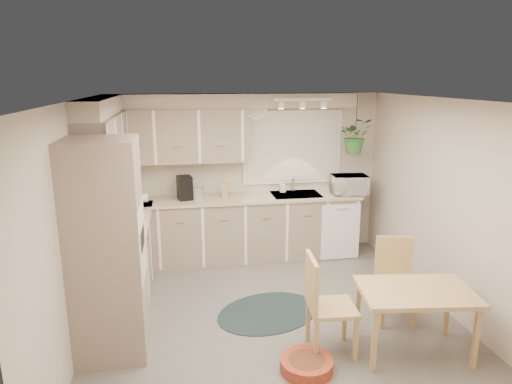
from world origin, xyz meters
TOP-DOWN VIEW (x-y plane):
  - floor at (0.00, 0.00)m, footprint 4.20×4.20m
  - ceiling at (0.00, 0.00)m, footprint 4.20×4.20m
  - wall_back at (0.00, 2.10)m, footprint 4.00×0.04m
  - wall_front at (0.00, -2.10)m, footprint 4.00×0.04m
  - wall_left at (-2.00, 0.00)m, footprint 0.04×4.20m
  - wall_right at (2.00, 0.00)m, footprint 0.04×4.20m
  - base_cab_left at (-1.70, 0.88)m, footprint 0.60×1.85m
  - base_cab_back at (-0.20, 1.80)m, footprint 3.60×0.60m
  - counter_left at (-1.69, 0.88)m, footprint 0.64×1.89m
  - counter_back at (-0.20, 1.79)m, footprint 3.64×0.64m
  - oven_stack at (-1.68, -0.38)m, footprint 0.65×0.65m
  - wall_oven_face at (-1.35, -0.38)m, footprint 0.02×0.56m
  - upper_cab_left at (-1.82, 1.00)m, footprint 0.35×2.00m
  - upper_cab_back at (-1.00, 1.93)m, footprint 2.00×0.35m
  - soffit_left at (-1.85, 1.00)m, footprint 0.30×2.00m
  - soffit_back at (-0.20, 1.95)m, footprint 3.60×0.30m
  - cooktop at (-1.68, 0.30)m, footprint 0.52×0.58m
  - range_hood at (-1.70, 0.30)m, footprint 0.40×0.60m
  - window_blinds at (0.70, 2.07)m, footprint 1.40×0.02m
  - window_frame at (0.70, 2.08)m, footprint 1.50×0.02m
  - sink at (0.70, 1.80)m, footprint 0.70×0.48m
  - dishwasher_front at (1.30, 1.49)m, footprint 0.58×0.02m
  - track_light_bar at (0.70, 1.55)m, footprint 0.80×0.04m
  - wall_clock at (0.15, 2.07)m, footprint 0.30×0.03m
  - dining_table at (1.20, -0.88)m, footprint 1.14×0.83m
  - chair_left at (0.42, -0.72)m, footprint 0.49×0.49m
  - chair_back at (1.31, -0.27)m, footprint 0.50×0.50m
  - braided_rug at (-0.04, 0.10)m, footprint 1.47×1.31m
  - pet_bed at (0.10, -0.99)m, footprint 0.60×0.60m
  - microwave at (1.48, 1.70)m, footprint 0.53×0.32m
  - soap_bottle at (0.53, 1.95)m, footprint 0.10×0.19m
  - hanging_plant at (1.54, 1.70)m, footprint 0.53×0.57m
  - coffee_maker at (-0.92, 1.80)m, footprint 0.23×0.26m
  - toaster at (-0.79, 1.82)m, footprint 0.29×0.20m
  - knife_block at (-0.34, 1.85)m, footprint 0.11×0.11m

SIDE VIEW (x-z plane):
  - floor at x=0.00m, z-range 0.00..0.00m
  - braided_rug at x=-0.04m, z-range 0.00..0.01m
  - pet_bed at x=0.10m, z-range 0.00..0.11m
  - dining_table at x=1.20m, z-range 0.00..0.66m
  - dishwasher_front at x=1.30m, z-range 0.01..0.84m
  - base_cab_left at x=-1.70m, z-range 0.00..0.90m
  - base_cab_back at x=-0.20m, z-range 0.00..0.90m
  - chair_back at x=1.31m, z-range 0.00..0.91m
  - chair_left at x=0.42m, z-range 0.00..0.99m
  - sink at x=0.70m, z-range 0.85..0.95m
  - counter_left at x=-1.69m, z-range 0.90..0.94m
  - counter_back at x=-0.20m, z-range 0.90..0.94m
  - cooktop at x=-1.68m, z-range 0.93..0.95m
  - soap_bottle at x=0.53m, z-range 0.94..1.03m
  - toaster at x=-0.79m, z-range 0.94..1.10m
  - knife_block at x=-0.34m, z-range 0.94..1.14m
  - oven_stack at x=-1.68m, z-range 0.00..2.10m
  - wall_oven_face at x=-1.35m, z-range 0.76..1.34m
  - coffee_maker at x=-0.92m, z-range 0.94..1.27m
  - microwave at x=1.48m, z-range 0.94..1.29m
  - wall_back at x=0.00m, z-range 0.00..2.40m
  - wall_front at x=0.00m, z-range 0.00..2.40m
  - wall_left at x=-2.00m, z-range 0.00..2.40m
  - wall_right at x=2.00m, z-range 0.00..2.40m
  - range_hood at x=-1.70m, z-range 1.33..1.47m
  - window_blinds at x=0.70m, z-range 1.10..2.10m
  - window_frame at x=0.70m, z-range 1.05..2.15m
  - hanging_plant at x=1.54m, z-range 1.55..1.95m
  - upper_cab_left at x=-1.82m, z-range 1.45..2.20m
  - upper_cab_back at x=-1.00m, z-range 1.45..2.20m
  - wall_clock at x=0.15m, z-range 2.03..2.33m
  - soffit_left at x=-1.85m, z-range 2.20..2.40m
  - soffit_back at x=-0.20m, z-range 2.20..2.40m
  - track_light_bar at x=0.70m, z-range 2.31..2.35m
  - ceiling at x=0.00m, z-range 2.40..2.40m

